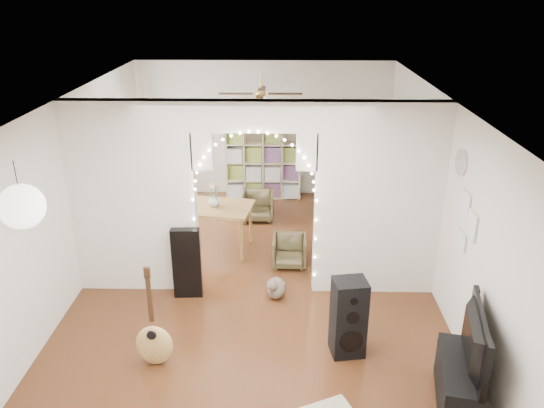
{
  "coord_description": "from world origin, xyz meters",
  "views": [
    {
      "loc": [
        0.37,
        -6.6,
        4.04
      ],
      "look_at": [
        0.22,
        0.3,
        1.17
      ],
      "focal_mm": 35.0,
      "sensor_mm": 36.0,
      "label": 1
    }
  ],
  "objects_px": {
    "dining_chair_right": "(258,206)",
    "dining_table": "(214,210)",
    "acoustic_guitar": "(153,330)",
    "floor_speaker": "(349,318)",
    "bookcase": "(263,161)",
    "media_console": "(459,384)",
    "dining_chair_left": "(289,251)"
  },
  "relations": [
    {
      "from": "floor_speaker",
      "to": "bookcase",
      "type": "xyz_separation_m",
      "value": [
        -1.17,
        4.94,
        0.29
      ]
    },
    {
      "from": "media_console",
      "to": "dining_table",
      "type": "bearing_deg",
      "value": 141.77
    },
    {
      "from": "media_console",
      "to": "bookcase",
      "type": "relative_size",
      "value": 0.65
    },
    {
      "from": "media_console",
      "to": "dining_table",
      "type": "height_order",
      "value": "dining_table"
    },
    {
      "from": "acoustic_guitar",
      "to": "floor_speaker",
      "type": "distance_m",
      "value": 2.23
    },
    {
      "from": "floor_speaker",
      "to": "dining_chair_right",
      "type": "relative_size",
      "value": 1.67
    },
    {
      "from": "media_console",
      "to": "bookcase",
      "type": "xyz_separation_m",
      "value": [
        -2.22,
        5.75,
        0.52
      ]
    },
    {
      "from": "media_console",
      "to": "dining_table",
      "type": "relative_size",
      "value": 0.76
    },
    {
      "from": "floor_speaker",
      "to": "bookcase",
      "type": "relative_size",
      "value": 0.63
    },
    {
      "from": "bookcase",
      "to": "floor_speaker",
      "type": "bearing_deg",
      "value": -86.05
    },
    {
      "from": "dining_chair_right",
      "to": "dining_table",
      "type": "bearing_deg",
      "value": -118.18
    },
    {
      "from": "floor_speaker",
      "to": "dining_table",
      "type": "distance_m",
      "value": 3.24
    },
    {
      "from": "floor_speaker",
      "to": "dining_chair_left",
      "type": "height_order",
      "value": "floor_speaker"
    },
    {
      "from": "dining_table",
      "to": "media_console",
      "type": "bearing_deg",
      "value": -40.39
    },
    {
      "from": "acoustic_guitar",
      "to": "bookcase",
      "type": "height_order",
      "value": "bookcase"
    },
    {
      "from": "media_console",
      "to": "bookcase",
      "type": "bearing_deg",
      "value": 122.53
    },
    {
      "from": "media_console",
      "to": "dining_chair_left",
      "type": "relative_size",
      "value": 1.93
    },
    {
      "from": "floor_speaker",
      "to": "acoustic_guitar",
      "type": "bearing_deg",
      "value": 177.52
    },
    {
      "from": "bookcase",
      "to": "dining_chair_right",
      "type": "distance_m",
      "value": 1.21
    },
    {
      "from": "acoustic_guitar",
      "to": "floor_speaker",
      "type": "height_order",
      "value": "acoustic_guitar"
    },
    {
      "from": "media_console",
      "to": "dining_chair_left",
      "type": "height_order",
      "value": "media_console"
    },
    {
      "from": "dining_chair_right",
      "to": "acoustic_guitar",
      "type": "bearing_deg",
      "value": -103.51
    },
    {
      "from": "acoustic_guitar",
      "to": "dining_table",
      "type": "xyz_separation_m",
      "value": [
        0.34,
        2.9,
        0.21
      ]
    },
    {
      "from": "media_console",
      "to": "dining_table",
      "type": "distance_m",
      "value": 4.54
    },
    {
      "from": "floor_speaker",
      "to": "dining_chair_right",
      "type": "distance_m",
      "value": 4.04
    },
    {
      "from": "media_console",
      "to": "dining_chair_right",
      "type": "xyz_separation_m",
      "value": [
        -2.28,
        4.65,
        0.01
      ]
    },
    {
      "from": "floor_speaker",
      "to": "media_console",
      "type": "xyz_separation_m",
      "value": [
        1.06,
        -0.81,
        -0.23
      ]
    },
    {
      "from": "dining_table",
      "to": "dining_chair_left",
      "type": "bearing_deg",
      "value": -14.57
    },
    {
      "from": "media_console",
      "to": "dining_chair_left",
      "type": "xyz_separation_m",
      "value": [
        -1.72,
        2.91,
        -0.01
      ]
    },
    {
      "from": "dining_chair_left",
      "to": "dining_chair_right",
      "type": "relative_size",
      "value": 0.89
    },
    {
      "from": "bookcase",
      "to": "dining_table",
      "type": "relative_size",
      "value": 1.17
    },
    {
      "from": "acoustic_guitar",
      "to": "dining_chair_right",
      "type": "xyz_separation_m",
      "value": [
        0.99,
        4.11,
        -0.2
      ]
    }
  ]
}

